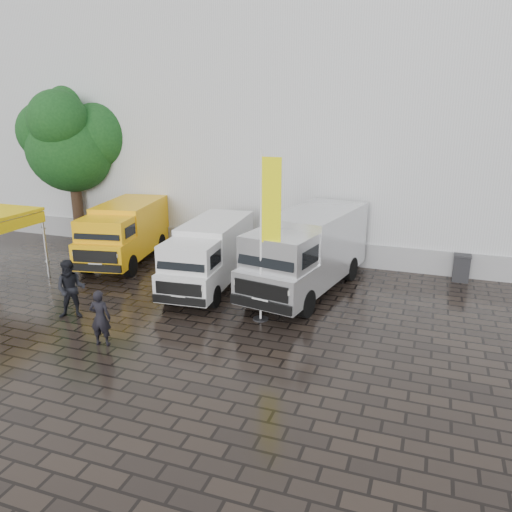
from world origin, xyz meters
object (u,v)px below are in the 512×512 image
(wheelie_bin, at_px, (461,268))
(person_front, at_px, (100,318))
(flagpole, at_px, (267,228))
(van_yellow, at_px, (125,234))
(person_tent, at_px, (71,289))
(van_white, at_px, (209,257))
(van_silver, at_px, (307,254))

(wheelie_bin, bearing_deg, person_front, -135.23)
(flagpole, distance_m, person_front, 5.49)
(van_yellow, relative_size, person_front, 3.31)
(person_front, xyz_separation_m, person_tent, (-2.08, 1.33, 0.14))
(wheelie_bin, xyz_separation_m, person_tent, (-11.93, -8.01, 0.43))
(wheelie_bin, relative_size, person_tent, 0.55)
(van_yellow, relative_size, flagpole, 1.02)
(person_front, relative_size, person_tent, 0.86)
(van_yellow, relative_size, wheelie_bin, 5.16)
(person_front, distance_m, person_tent, 2.47)
(van_yellow, bearing_deg, van_white, -29.49)
(wheelie_bin, distance_m, person_front, 13.57)
(van_silver, distance_m, person_tent, 8.12)
(van_yellow, relative_size, van_white, 0.98)
(person_front, bearing_deg, flagpole, -153.50)
(van_white, bearing_deg, van_yellow, 156.26)
(van_white, bearing_deg, person_tent, -131.37)
(person_front, bearing_deg, van_silver, -138.59)
(van_white, height_order, flagpole, flagpole)
(van_yellow, height_order, van_white, van_yellow)
(wheelie_bin, height_order, person_tent, person_tent)
(person_tent, bearing_deg, van_silver, 9.50)
(wheelie_bin, bearing_deg, person_tent, -144.83)
(van_white, bearing_deg, wheelie_bin, 19.51)
(person_front, bearing_deg, van_yellow, -73.95)
(van_white, relative_size, flagpole, 1.04)
(van_yellow, xyz_separation_m, van_white, (4.77, -1.65, -0.06))
(flagpole, xyz_separation_m, wheelie_bin, (5.96, 6.15, -2.50))
(van_silver, distance_m, wheelie_bin, 6.35)
(person_front, bearing_deg, van_white, -112.55)
(van_silver, bearing_deg, person_front, -115.23)
(wheelie_bin, distance_m, person_tent, 14.38)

